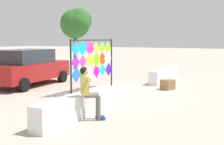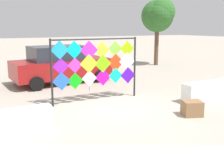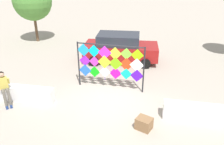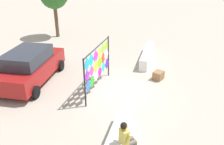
# 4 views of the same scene
# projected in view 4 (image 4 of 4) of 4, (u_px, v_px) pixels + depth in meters

# --- Properties ---
(ground) EXTENTS (120.00, 120.00, 0.00)m
(ground) POSITION_uv_depth(u_px,v_px,m) (124.00, 91.00, 11.69)
(ground) COLOR #ADA393
(plaza_ledge_right) EXTENTS (3.73, 0.47, 0.70)m
(plaza_ledge_right) POSITION_uv_depth(u_px,v_px,m) (147.00, 55.00, 15.10)
(plaza_ledge_right) COLOR white
(plaza_ledge_right) RESTS_ON ground
(kite_display_rack) EXTENTS (3.30, 0.21, 2.31)m
(kite_display_rack) POSITION_uv_depth(u_px,v_px,m) (98.00, 63.00, 11.22)
(kite_display_rack) COLOR #232328
(kite_display_rack) RESTS_ON ground
(seated_vendor) EXTENTS (0.72, 0.73, 1.54)m
(seated_vendor) POSITION_uv_depth(u_px,v_px,m) (127.00, 138.00, 7.28)
(seated_vendor) COLOR #666056
(seated_vendor) RESTS_ON ground
(parked_car) EXTENTS (4.75, 2.49, 1.79)m
(parked_car) POSITION_uv_depth(u_px,v_px,m) (30.00, 66.00, 12.20)
(parked_car) COLOR maroon
(parked_car) RESTS_ON ground
(cardboard_box_large) EXTENTS (0.70, 0.65, 0.46)m
(cardboard_box_large) POSITION_uv_depth(u_px,v_px,m) (158.00, 75.00, 12.70)
(cardboard_box_large) COLOR olive
(cardboard_box_large) RESTS_ON ground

